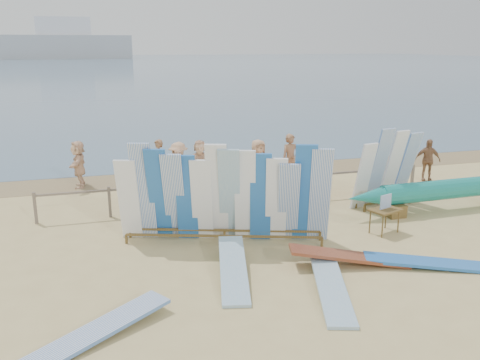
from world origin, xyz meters
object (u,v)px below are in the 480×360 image
object	(u,v)px
flat_board_c	(349,265)
beachgoer_3	(179,168)
beachgoer_1	(159,163)
flat_board_b	(331,294)
flat_board_e	(100,336)
side_surfboard_rack	(386,170)
beachgoer_2	(180,173)
beach_chair_right	(274,185)
beachgoer_5	(200,163)
beachgoer_10	(427,160)
flat_board_a	(233,277)
beachgoer_11	(79,164)
main_surfboard_rack	(224,198)
stroller	(308,181)
vendor_table	(384,220)
beachgoer_7	(290,159)
beachgoer_4	(232,173)
beachgoer_6	(258,166)
outrigger_canoe	(448,190)
beach_chair_left	(250,189)
flat_board_d	(425,267)

from	to	relation	value
flat_board_c	beachgoer_3	bearing A→B (deg)	35.84
beachgoer_1	flat_board_b	bearing A→B (deg)	-23.82
flat_board_e	flat_board_b	world-z (taller)	flat_board_e
side_surfboard_rack	beachgoer_2	world-z (taller)	side_surfboard_rack
flat_board_c	beach_chair_right	world-z (taller)	beach_chair_right
flat_board_c	beachgoer_5	distance (m)	7.88
flat_board_c	beachgoer_10	world-z (taller)	beachgoer_10
flat_board_a	beachgoer_11	bearing A→B (deg)	123.78
flat_board_e	flat_board_a	bearing A→B (deg)	86.75
main_surfboard_rack	stroller	size ratio (longest dim) A/B	4.50
vendor_table	beachgoer_1	world-z (taller)	beachgoer_1
flat_board_b	beachgoer_7	distance (m)	8.30
beachgoer_4	beachgoer_6	size ratio (longest dim) A/B	0.89
stroller	beachgoer_7	distance (m)	1.44
flat_board_a	beachgoer_2	size ratio (longest dim) A/B	1.71
flat_board_b	beachgoer_7	xyz separation A→B (m)	(2.24, 7.93, 0.90)
flat_board_b	beachgoer_5	xyz separation A→B (m)	(-0.84, 8.76, 0.80)
main_surfboard_rack	flat_board_e	bearing A→B (deg)	-112.57
beachgoer_3	beachgoer_1	bearing A→B (deg)	71.51
beach_chair_right	beachgoer_2	xyz separation A→B (m)	(-3.08, 0.44, 0.52)
flat_board_b	beachgoer_7	bearing A→B (deg)	91.49
vendor_table	flat_board_a	distance (m)	4.77
flat_board_a	beachgoer_3	bearing A→B (deg)	102.84
flat_board_b	flat_board_a	world-z (taller)	flat_board_a
beachgoer_7	beach_chair_right	bearing A→B (deg)	-140.83
side_surfboard_rack	flat_board_b	bearing A→B (deg)	-141.80
main_surfboard_rack	beachgoer_3	distance (m)	4.73
main_surfboard_rack	flat_board_c	bearing A→B (deg)	-23.93
beachgoer_10	main_surfboard_rack	bearing A→B (deg)	-132.44
beach_chair_right	outrigger_canoe	bearing A→B (deg)	-64.77
flat_board_c	beachgoer_6	world-z (taller)	beachgoer_6
main_surfboard_rack	beachgoer_5	world-z (taller)	main_surfboard_rack
beachgoer_3	beachgoer_2	distance (m)	0.47
vendor_table	beachgoer_2	bearing A→B (deg)	113.75
vendor_table	beach_chair_right	distance (m)	4.60
beach_chair_left	beachgoer_3	size ratio (longest dim) A/B	0.55
beachgoer_11	beachgoer_3	world-z (taller)	beachgoer_3
flat_board_d	flat_board_a	bearing A→B (deg)	102.87
main_surfboard_rack	flat_board_c	xyz separation A→B (m)	(2.35, -2.15, -1.17)
beachgoer_11	flat_board_a	bearing A→B (deg)	25.23
flat_board_d	flat_board_b	distance (m)	2.65
beachgoer_10	beachgoer_5	world-z (taller)	beachgoer_5
beachgoer_2	beach_chair_right	bearing A→B (deg)	-43.80
flat_board_a	flat_board_c	world-z (taller)	flat_board_c
side_surfboard_rack	beachgoer_10	size ratio (longest dim) A/B	1.61
flat_board_e	beachgoer_2	distance (m)	8.30
beachgoer_1	beachgoer_5	distance (m)	1.43
beach_chair_left	beachgoer_6	size ratio (longest dim) A/B	0.53
flat_board_a	beachgoer_2	world-z (taller)	beachgoer_2
vendor_table	flat_board_a	world-z (taller)	vendor_table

